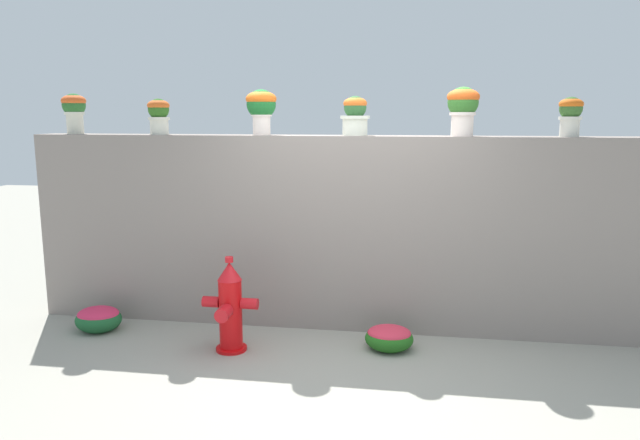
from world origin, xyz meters
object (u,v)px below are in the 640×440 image
Objects in this scene: potted_plant_1 at (159,113)px; fire_hydrant at (230,308)px; potted_plant_4 at (463,105)px; flower_bush_left at (98,318)px; potted_plant_0 at (74,108)px; potted_plant_3 at (356,114)px; potted_plant_2 at (261,106)px; potted_plant_5 at (571,113)px; flower_bush_right at (389,337)px.

potted_plant_1 reaches higher than fire_hydrant.
flower_bush_left is at bearing -171.53° from potted_plant_4.
potted_plant_4 reaches higher than potted_plant_1.
potted_plant_0 is at bearing 176.54° from potted_plant_1.
potted_plant_3 is (2.04, 0.06, -0.01)m from potted_plant_1.
potted_plant_0 is 0.99m from potted_plant_1.
potted_plant_3 is at bearing 1.47° from potted_plant_2.
potted_plant_3 is 2.02m from potted_plant_5.
fire_hydrant is at bearing -11.07° from flower_bush_left.
flower_bush_left is (0.46, -0.59, -2.12)m from potted_plant_0.
fire_hydrant is at bearing -164.63° from potted_plant_5.
potted_plant_4 is 2.92m from fire_hydrant.
potted_plant_2 is at bearing 82.88° from fire_hydrant.
potted_plant_1 is 2.04m from potted_plant_3.
fire_hydrant is (-3.09, -0.85, -1.79)m from potted_plant_5.
potted_plant_2 is 2.74m from flower_bush_left.
flower_bush_right is at bearing -57.35° from potted_plant_3.
potted_plant_5 is at bearing -1.05° from potted_plant_3.
potted_plant_2 is at bearing -0.69° from potted_plant_0.
potted_plant_0 reaches higher than flower_bush_left.
potted_plant_3 is 1.04m from potted_plant_4.
flower_bush_right is (-0.63, -0.57, -2.15)m from potted_plant_4.
potted_plant_5 is at bearing 1.15° from potted_plant_4.
potted_plant_1 is at bearing 45.78° from flower_bush_left.
fire_hydrant is (-1.06, -0.89, -1.78)m from potted_plant_3.
potted_plant_0 is 0.91× the size of potted_plant_4.
fire_hydrant is at bearing -24.32° from potted_plant_0.
flower_bush_left is (-3.60, -0.54, -2.14)m from potted_plant_4.
potted_plant_2 is 0.98× the size of potted_plant_4.
flower_bush_left is at bearing 179.33° from flower_bush_right.
potted_plant_0 is 0.48× the size of fire_hydrant.
potted_plant_5 is 0.41× the size of fire_hydrant.
fire_hydrant is 1.52m from flower_bush_right.
potted_plant_2 reaches higher than potted_plant_5.
potted_plant_3 is at bearing 39.79° from fire_hydrant.
potted_plant_3 is at bearing 176.85° from potted_plant_4.
potted_plant_4 is 1.00× the size of flower_bush_left.
potted_plant_1 is at bearing -179.69° from potted_plant_5.
potted_plant_0 is 3.03m from potted_plant_3.
potted_plant_2 reaches higher than fire_hydrant.
flower_bush_right is (2.96, -0.03, -0.01)m from flower_bush_left.
potted_plant_2 is 1.99m from potted_plant_4.
potted_plant_1 reaches higher than flower_bush_left.
potted_plant_3 is (0.96, 0.02, -0.08)m from potted_plant_2.
potted_plant_3 reaches higher than flower_bush_left.
potted_plant_2 is at bearing 156.07° from flower_bush_right.
potted_plant_3 is at bearing 178.95° from potted_plant_5.
fire_hydrant is 1.92× the size of flower_bush_left.
potted_plant_5 reaches higher than flower_bush_left.
potted_plant_0 is 2.25m from flower_bush_left.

